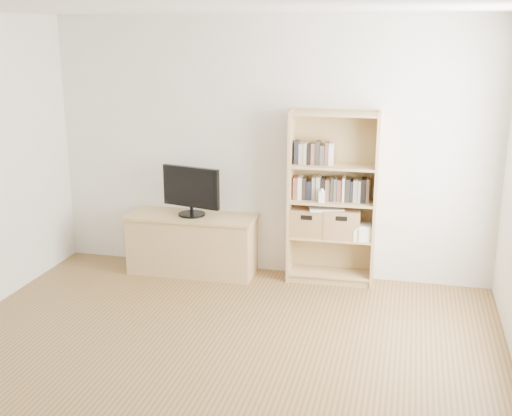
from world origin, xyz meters
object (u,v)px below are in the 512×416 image
(bookshelf, at_px, (332,199))
(basket_right, at_px, (342,223))
(television, at_px, (191,191))
(tv_stand, at_px, (193,245))
(laptop, at_px, (326,208))
(baby_monitor, at_px, (322,197))
(basket_left, at_px, (309,221))

(bookshelf, relative_size, basket_right, 4.94)
(television, bearing_deg, tv_stand, 0.00)
(bookshelf, xyz_separation_m, laptop, (-0.06, -0.02, -0.09))
(tv_stand, relative_size, bookshelf, 0.75)
(baby_monitor, distance_m, basket_right, 0.35)
(basket_left, distance_m, basket_right, 0.33)
(tv_stand, height_order, baby_monitor, baby_monitor)
(bookshelf, bearing_deg, television, -178.19)
(baby_monitor, relative_size, laptop, 0.34)
(basket_left, bearing_deg, baby_monitor, -32.74)
(tv_stand, bearing_deg, television, 0.00)
(basket_left, bearing_deg, tv_stand, -176.65)
(tv_stand, bearing_deg, basket_left, 2.48)
(tv_stand, xyz_separation_m, laptop, (1.37, 0.07, 0.47))
(basket_left, bearing_deg, bookshelf, 2.61)
(tv_stand, xyz_separation_m, basket_left, (1.20, 0.08, 0.32))
(television, xyz_separation_m, basket_right, (1.53, 0.09, -0.25))
(baby_monitor, xyz_separation_m, laptop, (0.04, 0.08, -0.13))
(baby_monitor, bearing_deg, basket_right, 15.34)
(bookshelf, xyz_separation_m, baby_monitor, (-0.09, -0.10, 0.04))
(television, distance_m, baby_monitor, 1.33)
(bookshelf, xyz_separation_m, basket_left, (-0.23, -0.01, -0.24))
(basket_left, xyz_separation_m, laptop, (0.17, -0.01, 0.15))
(bookshelf, height_order, basket_left, bookshelf)
(bookshelf, height_order, laptop, bookshelf)
(bookshelf, distance_m, basket_left, 0.33)
(laptop, bearing_deg, television, 168.52)
(baby_monitor, height_order, basket_right, baby_monitor)
(television, xyz_separation_m, laptop, (1.37, 0.07, -0.11))
(tv_stand, xyz_separation_m, baby_monitor, (1.33, -0.01, 0.60))
(baby_monitor, bearing_deg, tv_stand, 168.85)
(baby_monitor, bearing_deg, basket_left, 136.84)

